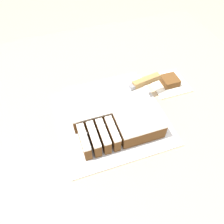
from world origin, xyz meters
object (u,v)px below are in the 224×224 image
object	(u,v)px
cake	(113,110)
knife	(137,85)
brownie	(170,81)
cake_board	(112,118)

from	to	relation	value
cake	knife	size ratio (longest dim) A/B	0.81
brownie	knife	bearing A→B (deg)	-168.32
cake_board	cake	world-z (taller)	cake
cake_board	knife	bearing A→B (deg)	27.67
knife	brownie	xyz separation A→B (m)	(0.16, 0.03, -0.06)
cake_board	cake	xyz separation A→B (m)	(0.01, 0.01, 0.03)
brownie	cake_board	bearing A→B (deg)	-161.30
cake	knife	distance (m)	0.13
cake	brownie	size ratio (longest dim) A/B	4.36
cake	brownie	bearing A→B (deg)	17.98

